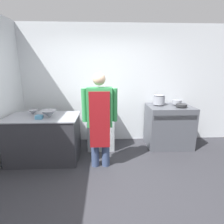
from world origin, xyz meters
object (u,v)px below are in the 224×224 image
Objects in this scene: plastic_tub at (39,117)px; sauce_pot at (177,102)px; fridge_unit at (101,128)px; stove at (169,126)px; person_cook at (100,116)px; stock_pot at (159,99)px; mixing_bowl at (49,114)px; saute_pan at (181,105)px.

sauce_pot is at bearing 15.79° from plastic_tub.
sauce_pot is (1.73, 0.08, 0.56)m from fridge_unit.
stove is 0.58× the size of person_cook.
person_cook is 1.62m from stock_pot.
fridge_unit is 1.82m from sauce_pot.
mixing_bowl is at bearing -165.50° from sauce_pot.
mixing_bowl is (-0.94, -0.61, 0.50)m from fridge_unit.
stove is 4.76× the size of sauce_pot.
fridge_unit is at bearing -176.54° from stock_pot.
person_cook is at bearing -90.11° from fridge_unit.
stove is 3.37× the size of mixing_bowl.
mixing_bowl is 0.18m from plastic_tub.
mixing_bowl is at bearing -162.98° from stock_pot.
person_cook is (-0.00, -0.86, 0.51)m from fridge_unit.
person_cook reaches higher than plastic_tub.
person_cook reaches higher than saute_pan.
mixing_bowl is at bearing -147.00° from fridge_unit.
saute_pan is at bearing -31.95° from stove.
stock_pot is (2.25, 0.69, 0.13)m from mixing_bowl.
stove is at bearing -147.58° from sauce_pot.
plastic_tub is at bearing -146.52° from fridge_unit.
fridge_unit is 7.41× the size of plastic_tub.
plastic_tub is 2.92m from sauce_pot.
person_cook is 1.97m from sauce_pot.
fridge_unit is 1.23m from mixing_bowl.
fridge_unit is 3.42× the size of stock_pot.
fridge_unit is 4.20× the size of sauce_pot.
stock_pot reaches higher than plastic_tub.
sauce_pot is (2.67, 0.69, 0.06)m from mixing_bowl.
stove is 8.39× the size of plastic_tub.
person_cook is 1.09m from plastic_tub.
person_cook is 1.86m from saute_pan.
stove is 1.53m from fridge_unit.
stove reaches higher than fridge_unit.
sauce_pot is (0.19, 0.12, 0.53)m from stove.
sauce_pot is at bearing 14.50° from mixing_bowl.
saute_pan is 1.12× the size of sauce_pot.
sauce_pot is at bearing 0.00° from stock_pot.
mixing_bowl is 2.36m from stock_pot.
stock_pot is (2.39, 0.79, 0.16)m from plastic_tub.
stock_pot is at bearing 35.56° from person_cook.
plastic_tub is (-0.14, -0.10, -0.03)m from mixing_bowl.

